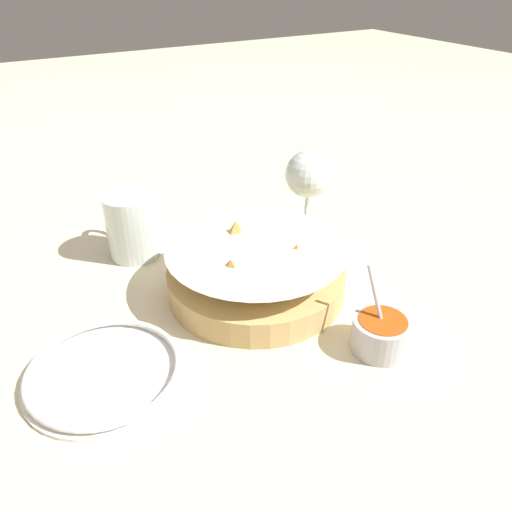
{
  "coord_description": "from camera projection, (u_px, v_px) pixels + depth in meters",
  "views": [
    {
      "loc": [
        -0.55,
        0.33,
        0.42
      ],
      "look_at": [
        -0.03,
        0.04,
        0.06
      ],
      "focal_mm": 35.0,
      "sensor_mm": 36.0,
      "label": 1
    }
  ],
  "objects": [
    {
      "name": "sauce_cup",
      "position": [
        381.0,
        333.0,
        0.61
      ],
      "size": [
        0.07,
        0.07,
        0.1
      ],
      "color": "#B7B7BC",
      "rests_on": "ground_plane"
    },
    {
      "name": "ground_plane",
      "position": [
        264.0,
        272.0,
        0.77
      ],
      "size": [
        4.0,
        4.0,
        0.0
      ],
      "primitive_type": "plane",
      "color": "beige"
    },
    {
      "name": "wine_glass",
      "position": [
        308.0,
        177.0,
        0.83
      ],
      "size": [
        0.08,
        0.08,
        0.14
      ],
      "color": "silver",
      "rests_on": "ground_plane"
    },
    {
      "name": "side_plate",
      "position": [
        104.0,
        371.0,
        0.58
      ],
      "size": [
        0.19,
        0.19,
        0.01
      ],
      "color": "white",
      "rests_on": "ground_plane"
    },
    {
      "name": "beer_mug",
      "position": [
        132.0,
        227.0,
        0.79
      ],
      "size": [
        0.12,
        0.08,
        0.1
      ],
      "color": "silver",
      "rests_on": "ground_plane"
    },
    {
      "name": "food_basket",
      "position": [
        255.0,
        272.0,
        0.71
      ],
      "size": [
        0.25,
        0.25,
        0.09
      ],
      "color": "tan",
      "rests_on": "ground_plane"
    }
  ]
}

